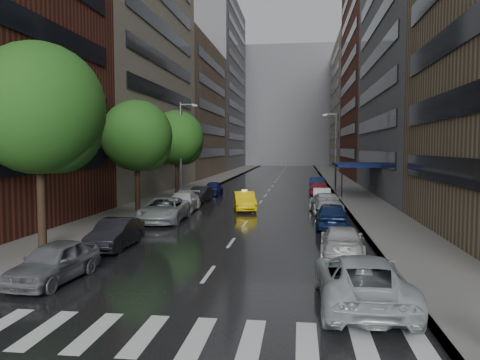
% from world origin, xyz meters
% --- Properties ---
extents(ground, '(220.00, 220.00, 0.00)m').
position_xyz_m(ground, '(0.00, 0.00, 0.00)').
color(ground, gray).
rests_on(ground, ground).
extents(road, '(14.00, 140.00, 0.01)m').
position_xyz_m(road, '(0.00, 50.00, 0.01)').
color(road, black).
rests_on(road, ground).
extents(sidewalk_left, '(4.00, 140.00, 0.15)m').
position_xyz_m(sidewalk_left, '(-9.00, 50.00, 0.07)').
color(sidewalk_left, gray).
rests_on(sidewalk_left, ground).
extents(sidewalk_right, '(4.00, 140.00, 0.15)m').
position_xyz_m(sidewalk_right, '(9.00, 50.00, 0.07)').
color(sidewalk_right, gray).
rests_on(sidewalk_right, ground).
extents(crosswalk, '(13.15, 2.80, 0.01)m').
position_xyz_m(crosswalk, '(0.20, -2.00, 0.01)').
color(crosswalk, silver).
rests_on(crosswalk, ground).
extents(buildings_left, '(8.00, 108.00, 38.00)m').
position_xyz_m(buildings_left, '(-15.00, 58.79, 15.99)').
color(buildings_left, maroon).
rests_on(buildings_left, ground).
extents(buildings_right, '(8.05, 109.10, 36.00)m').
position_xyz_m(buildings_right, '(15.00, 56.70, 15.03)').
color(buildings_right, '#937A5B').
rests_on(buildings_right, ground).
extents(building_far, '(40.00, 14.00, 32.00)m').
position_xyz_m(building_far, '(0.00, 118.00, 16.00)').
color(building_far, slate).
rests_on(building_far, ground).
extents(tree_near, '(6.14, 6.14, 9.78)m').
position_xyz_m(tree_near, '(-8.60, 7.03, 6.70)').
color(tree_near, '#382619').
rests_on(tree_near, ground).
extents(tree_mid, '(5.29, 5.29, 8.43)m').
position_xyz_m(tree_mid, '(-8.60, 20.15, 5.77)').
color(tree_mid, '#382619').
rests_on(tree_mid, ground).
extents(tree_far, '(5.37, 5.37, 8.55)m').
position_xyz_m(tree_far, '(-8.60, 31.44, 5.85)').
color(tree_far, '#382619').
rests_on(tree_far, ground).
extents(taxi, '(2.40, 4.66, 1.46)m').
position_xyz_m(taxi, '(-0.80, 22.54, 0.73)').
color(taxi, yellow).
rests_on(taxi, ground).
extents(parked_cars_left, '(2.89, 35.72, 1.59)m').
position_xyz_m(parked_cars_left, '(-5.40, 17.56, 0.74)').
color(parked_cars_left, slate).
rests_on(parked_cars_left, ground).
extents(parked_cars_right, '(2.75, 43.48, 1.60)m').
position_xyz_m(parked_cars_right, '(5.40, 17.84, 0.76)').
color(parked_cars_right, '#B4BBBE').
rests_on(parked_cars_right, ground).
extents(street_lamp_left, '(1.74, 0.22, 9.00)m').
position_xyz_m(street_lamp_left, '(-7.72, 30.00, 4.89)').
color(street_lamp_left, gray).
rests_on(street_lamp_left, sidewalk_left).
extents(street_lamp_right, '(1.74, 0.22, 9.00)m').
position_xyz_m(street_lamp_right, '(7.72, 45.00, 4.89)').
color(street_lamp_right, gray).
rests_on(street_lamp_right, sidewalk_right).
extents(awning, '(4.00, 8.00, 3.12)m').
position_xyz_m(awning, '(8.98, 35.00, 3.13)').
color(awning, navy).
rests_on(awning, sidewalk_right).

